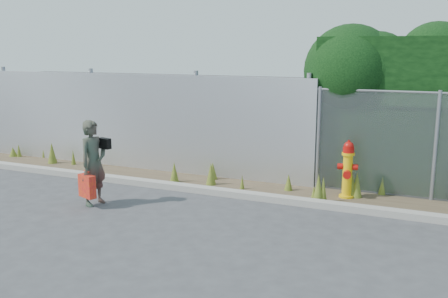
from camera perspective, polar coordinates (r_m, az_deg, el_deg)
name	(u,v)px	position (r m, az deg, el deg)	size (l,w,h in m)	color
ground	(206,230)	(7.90, -2.03, -9.19)	(80.00, 80.00, 0.00)	#3C3D3F
curb	(247,195)	(9.45, 2.64, -5.29)	(16.00, 0.22, 0.12)	gray
weed_strip	(260,184)	(9.99, 4.19, -3.98)	(16.00, 1.28, 0.53)	#4B3C2A
corrugated_fence	(135,122)	(11.74, -10.19, 3.08)	(8.50, 0.21, 2.30)	#B6B7BE
fire_hydrant	(347,170)	(9.60, 13.93, -2.38)	(0.37, 0.33, 1.12)	yellow
woman	(94,163)	(9.21, -14.68, -1.54)	(0.56, 0.37, 1.54)	#0F6448
red_tote_bag	(87,186)	(9.16, -15.38, -4.11)	(0.37, 0.14, 0.48)	red
black_shoulder_bag	(104,143)	(9.21, -13.50, 0.64)	(0.25, 0.11, 0.19)	black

